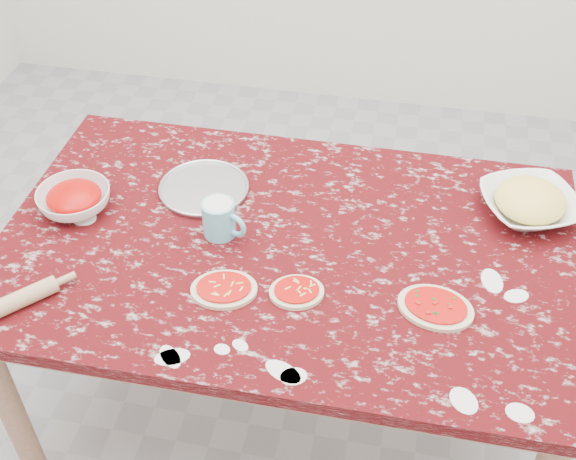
# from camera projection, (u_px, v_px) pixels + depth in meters

# --- Properties ---
(ground) EXTENTS (4.00, 4.00, 0.00)m
(ground) POSITION_uv_depth(u_px,v_px,m) (288.00, 402.00, 2.50)
(ground) COLOR gray
(worktable) EXTENTS (1.60, 1.00, 0.75)m
(worktable) POSITION_uv_depth(u_px,v_px,m) (288.00, 265.00, 2.05)
(worktable) COLOR #3C0709
(worktable) RESTS_ON ground
(pizza_tray) EXTENTS (0.35, 0.35, 0.01)m
(pizza_tray) POSITION_uv_depth(u_px,v_px,m) (204.00, 189.00, 2.17)
(pizza_tray) COLOR #B2B2B7
(pizza_tray) RESTS_ON worktable
(sauce_bowl) EXTENTS (0.25, 0.25, 0.07)m
(sauce_bowl) POSITION_uv_depth(u_px,v_px,m) (75.00, 200.00, 2.08)
(sauce_bowl) COLOR white
(sauce_bowl) RESTS_ON worktable
(cheese_bowl) EXTENTS (0.34, 0.34, 0.07)m
(cheese_bowl) POSITION_uv_depth(u_px,v_px,m) (529.00, 205.00, 2.07)
(cheese_bowl) COLOR white
(cheese_bowl) RESTS_ON worktable
(flour_mug) EXTENTS (0.13, 0.09, 0.11)m
(flour_mug) POSITION_uv_depth(u_px,v_px,m) (220.00, 219.00, 1.99)
(flour_mug) COLOR #63BCCD
(flour_mug) RESTS_ON worktable
(pizza_left) EXTENTS (0.20, 0.17, 0.02)m
(pizza_left) POSITION_uv_depth(u_px,v_px,m) (224.00, 289.00, 1.86)
(pizza_left) COLOR beige
(pizza_left) RESTS_ON worktable
(pizza_mid) EXTENTS (0.17, 0.15, 0.02)m
(pizza_mid) POSITION_uv_depth(u_px,v_px,m) (297.00, 292.00, 1.85)
(pizza_mid) COLOR beige
(pizza_mid) RESTS_ON worktable
(pizza_right) EXTENTS (0.22, 0.18, 0.02)m
(pizza_right) POSITION_uv_depth(u_px,v_px,m) (436.00, 307.00, 1.81)
(pizza_right) COLOR beige
(pizza_right) RESTS_ON worktable
(rolling_pin) EXTENTS (0.19, 0.20, 0.05)m
(rolling_pin) POSITION_uv_depth(u_px,v_px,m) (13.00, 302.00, 1.80)
(rolling_pin) COLOR tan
(rolling_pin) RESTS_ON worktable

